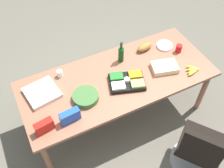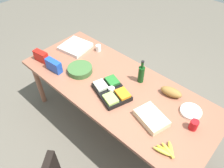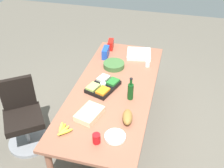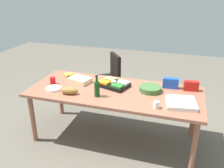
% 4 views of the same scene
% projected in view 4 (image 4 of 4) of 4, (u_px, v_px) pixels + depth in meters
% --- Properties ---
extents(ground_plane, '(10.00, 10.00, 0.00)m').
position_uv_depth(ground_plane, '(115.00, 137.00, 3.73)').
color(ground_plane, '#615B4F').
extents(conference_table, '(2.42, 1.02, 0.79)m').
position_uv_depth(conference_table, '(115.00, 95.00, 3.44)').
color(conference_table, '#945943').
rests_on(conference_table, ground).
extents(office_chair, '(0.67, 0.67, 0.95)m').
position_uv_depth(office_chair, '(107.00, 84.00, 4.69)').
color(office_chair, gray).
rests_on(office_chair, ground).
extents(wine_bottle, '(0.08, 0.08, 0.30)m').
position_uv_depth(wine_bottle, '(97.00, 88.00, 3.19)').
color(wine_bottle, '#104216').
rests_on(wine_bottle, conference_table).
extents(chip_bag_red, '(0.21, 0.11, 0.14)m').
position_uv_depth(chip_bag_red, '(191.00, 86.00, 3.38)').
color(chip_bag_red, red).
rests_on(chip_bag_red, conference_table).
extents(veggie_tray, '(0.49, 0.42, 0.09)m').
position_uv_depth(veggie_tray, '(114.00, 84.00, 3.53)').
color(veggie_tray, black).
rests_on(veggie_tray, conference_table).
extents(red_solo_cup, '(0.10, 0.10, 0.11)m').
position_uv_depth(red_solo_cup, '(53.00, 81.00, 3.59)').
color(red_solo_cup, red).
rests_on(red_solo_cup, conference_table).
extents(salad_bowl, '(0.34, 0.34, 0.07)m').
position_uv_depth(salad_bowl, '(150.00, 89.00, 3.38)').
color(salad_bowl, '#3C6533').
rests_on(salad_bowl, conference_table).
extents(sheet_cake, '(0.37, 0.30, 0.07)m').
position_uv_depth(sheet_cake, '(80.00, 80.00, 3.68)').
color(sheet_cake, beige).
rests_on(sheet_cake, conference_table).
extents(bread_loaf, '(0.26, 0.15, 0.10)m').
position_uv_depth(bread_loaf, '(69.00, 91.00, 3.29)').
color(bread_loaf, olive).
rests_on(bread_loaf, conference_table).
extents(pizza_box, '(0.41, 0.41, 0.05)m').
position_uv_depth(pizza_box, '(181.00, 103.00, 3.01)').
color(pizza_box, silver).
rests_on(pizza_box, conference_table).
extents(chip_bag_blue, '(0.23, 0.10, 0.15)m').
position_uv_depth(chip_bag_blue, '(171.00, 83.00, 3.46)').
color(chip_bag_blue, '#1E49B5').
rests_on(chip_bag_blue, conference_table).
extents(paper_cup, '(0.08, 0.08, 0.09)m').
position_uv_depth(paper_cup, '(156.00, 105.00, 2.92)').
color(paper_cup, white).
rests_on(paper_cup, conference_table).
extents(paper_plate_stack, '(0.25, 0.25, 0.03)m').
position_uv_depth(paper_plate_stack, '(54.00, 89.00, 3.44)').
color(paper_plate_stack, white).
rests_on(paper_plate_stack, conference_table).
extents(banana_bunch, '(0.20, 0.18, 0.04)m').
position_uv_depth(banana_bunch, '(68.00, 74.00, 3.93)').
color(banana_bunch, yellow).
rests_on(banana_bunch, conference_table).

